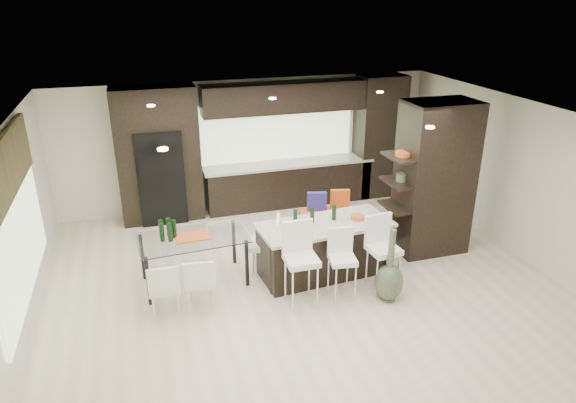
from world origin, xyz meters
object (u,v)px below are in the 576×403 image
object	(u,v)px
chair_near	(201,284)
chair_far	(164,290)
floor_vase	(390,265)
stool_left	(301,274)
chair_end	(265,247)
stool_mid	(342,271)
bench	(335,225)
stool_right	(383,263)
kitchen_island	(324,248)
dining_table	(194,260)

from	to	relation	value
chair_near	chair_far	distance (m)	0.52
chair_near	floor_vase	bearing A→B (deg)	-2.94
stool_left	chair_end	distance (m)	1.15
floor_vase	stool_mid	bearing A→B (deg)	157.10
stool_left	bench	size ratio (longest dim) A/B	0.78
chair_far	stool_right	bearing A→B (deg)	-5.15
stool_left	chair_far	size ratio (longest dim) A/B	1.31
floor_vase	kitchen_island	bearing A→B (deg)	122.27
kitchen_island	floor_vase	distance (m)	1.23
stool_mid	stool_left	bearing A→B (deg)	-168.56
stool_mid	chair_near	distance (m)	2.11
kitchen_island	dining_table	distance (m)	2.11
chair_near	chair_far	size ratio (longest dim) A/B	1.01
bench	chair_near	size ratio (longest dim) A/B	1.66
stool_mid	dining_table	bearing A→B (deg)	160.95
bench	chair_end	size ratio (longest dim) A/B	1.50
kitchen_island	stool_mid	xyz separation A→B (m)	(0.00, -0.76, -0.01)
kitchen_island	chair_near	bearing A→B (deg)	-172.93
stool_mid	chair_near	world-z (taller)	stool_mid
kitchen_island	dining_table	bearing A→B (deg)	166.17
chair_near	chair_end	bearing A→B (deg)	42.63
stool_right	stool_mid	bearing A→B (deg)	172.72
stool_right	kitchen_island	bearing A→B (deg)	125.06
kitchen_island	stool_left	world-z (taller)	stool_left
stool_mid	stool_right	distance (m)	0.67
dining_table	chair_end	world-z (taller)	chair_end
stool_left	floor_vase	world-z (taller)	floor_vase
stool_left	chair_end	world-z (taller)	stool_left
bench	chair_far	bearing A→B (deg)	-139.02
stool_left	chair_near	bearing A→B (deg)	166.77
bench	floor_vase	xyz separation A→B (m)	(-0.02, -2.22, 0.33)
floor_vase	chair_near	world-z (taller)	floor_vase
chair_far	chair_end	world-z (taller)	chair_end
stool_right	chair_far	xyz separation A→B (m)	(-3.28, 0.33, -0.10)
stool_left	dining_table	xyz separation A→B (m)	(-1.43, 1.11, -0.12)
stool_right	dining_table	size ratio (longest dim) A/B	0.59
stool_left	bench	distance (m)	2.40
stool_right	chair_far	distance (m)	3.29
bench	stool_left	bearing A→B (deg)	-109.48
stool_left	chair_near	xyz separation A→B (m)	(-1.43, 0.34, -0.12)
stool_right	stool_left	bearing A→B (deg)	175.39
bench	chair_near	world-z (taller)	chair_near
bench	chair_near	distance (m)	3.22
chair_near	stool_left	bearing A→B (deg)	-4.48
stool_mid	bench	world-z (taller)	stool_mid
kitchen_island	chair_far	world-z (taller)	kitchen_island
bench	dining_table	xyz separation A→B (m)	(-2.76, -0.87, 0.14)
stool_mid	dining_table	world-z (taller)	stool_mid
floor_vase	dining_table	distance (m)	3.06
kitchen_island	chair_near	size ratio (longest dim) A/B	2.66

